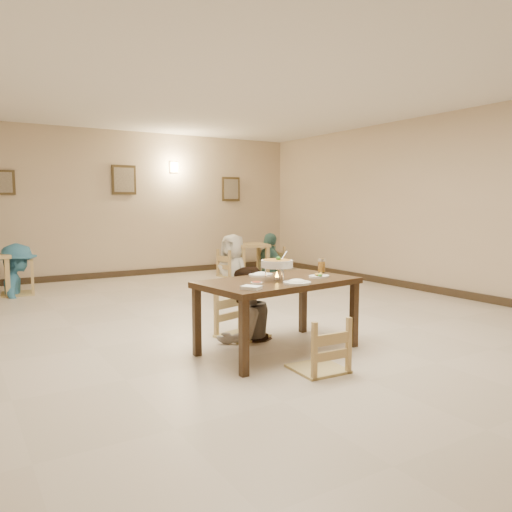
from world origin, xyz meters
TOP-DOWN VIEW (x-y plane):
  - floor at (0.00, 0.00)m, footprint 10.00×10.00m
  - ceiling at (0.00, 0.00)m, footprint 10.00×10.00m
  - wall_back at (0.00, 5.00)m, footprint 10.00×0.00m
  - wall_right at (4.00, 0.00)m, footprint 0.00×10.00m
  - baseboard_back at (0.00, 4.97)m, footprint 8.00×0.06m
  - baseboard_right at (3.97, 0.00)m, footprint 0.06×10.00m
  - picture_b at (0.10, 4.96)m, footprint 0.50×0.04m
  - picture_c at (2.60, 4.96)m, footprint 0.45×0.04m
  - wall_sconce at (1.20, 4.96)m, footprint 0.16×0.05m
  - main_table at (-0.18, -1.09)m, footprint 1.69×1.08m
  - chair_far at (-0.23, -0.44)m, footprint 0.48×0.48m
  - chair_near at (-0.20, -1.78)m, footprint 0.45×0.45m
  - main_diner at (-0.22, -0.49)m, footprint 0.93×0.81m
  - curry_warmer at (-0.22, -1.14)m, footprint 0.36×0.32m
  - rice_plate_far at (-0.19, -0.78)m, footprint 0.27×0.27m
  - rice_plate_near at (-0.17, -1.41)m, footprint 0.27×0.27m
  - fried_plate at (0.28, -1.19)m, footprint 0.23×0.23m
  - chili_dish at (-0.51, -1.22)m, footprint 0.11×0.11m
  - napkin_cutlery at (-0.71, -1.44)m, footprint 0.23×0.27m
  - drink_glass at (0.54, -0.91)m, footprint 0.08×0.08m
  - bg_table_right at (2.48, 3.85)m, footprint 0.78×0.78m
  - bg_chair_lr at (-2.08, 3.86)m, footprint 0.50×0.50m
  - bg_chair_rl at (1.99, 3.79)m, footprint 0.50×0.50m
  - bg_chair_rr at (2.97, 3.85)m, footprint 0.51×0.51m
  - bg_diner_b at (-2.08, 3.86)m, footprint 0.78×1.18m
  - bg_diner_c at (1.99, 3.79)m, footprint 0.79×0.99m
  - bg_diner_d at (2.97, 3.85)m, footprint 0.50×1.06m

SIDE VIEW (x-z plane):
  - floor at x=0.00m, z-range 0.00..0.00m
  - baseboard_back at x=0.00m, z-range 0.00..0.12m
  - baseboard_right at x=3.97m, z-range 0.00..0.12m
  - chair_near at x=-0.20m, z-range 0.00..0.95m
  - chair_far at x=-0.23m, z-range 0.00..1.01m
  - bg_table_right at x=2.48m, z-range 0.20..0.86m
  - bg_chair_lr at x=-2.08m, z-range 0.00..1.07m
  - bg_chair_rl at x=1.99m, z-range 0.00..1.07m
  - bg_chair_rr at x=2.97m, z-range 0.00..1.09m
  - main_table at x=-0.18m, z-range 0.29..1.04m
  - chili_dish at x=-0.51m, z-range 0.74..0.77m
  - rice_plate_near at x=-0.17m, z-range 0.73..0.79m
  - rice_plate_far at x=-0.19m, z-range 0.73..0.79m
  - napkin_cutlery at x=-0.71m, z-range 0.74..0.77m
  - fried_plate at x=0.28m, z-range 0.74..0.79m
  - main_diner at x=-0.22m, z-range 0.00..1.62m
  - drink_glass at x=0.54m, z-range 0.74..0.90m
  - bg_diner_b at x=-2.08m, z-range 0.00..1.71m
  - bg_diner_d at x=2.97m, z-range 0.00..1.75m
  - bg_diner_c at x=1.99m, z-range 0.00..1.77m
  - curry_warmer at x=-0.22m, z-range 0.77..1.06m
  - wall_back at x=0.00m, z-range -3.50..6.50m
  - wall_right at x=4.00m, z-range -3.50..6.50m
  - picture_c at x=2.60m, z-range 1.57..2.12m
  - picture_b at x=0.10m, z-range 1.70..2.30m
  - wall_sconce at x=1.20m, z-range 2.19..2.41m
  - ceiling at x=0.00m, z-range 3.00..3.00m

